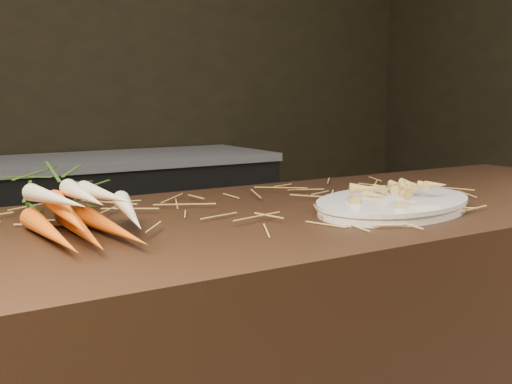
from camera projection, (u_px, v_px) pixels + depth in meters
back_counter at (87, 245)px, 3.04m from camera, size 1.82×0.62×0.84m
straw_bedding at (224, 213)px, 1.23m from camera, size 1.40×0.60×0.02m
root_veg_bunch at (63, 199)px, 1.16m from camera, size 0.20×0.55×0.10m
serving_platter at (393, 205)px, 1.31m from camera, size 0.46×0.38×0.02m
roasted_veg_heap at (394, 190)px, 1.30m from camera, size 0.23×0.19×0.04m
serving_fork at (431, 192)px, 1.40m from camera, size 0.04×0.15×0.00m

